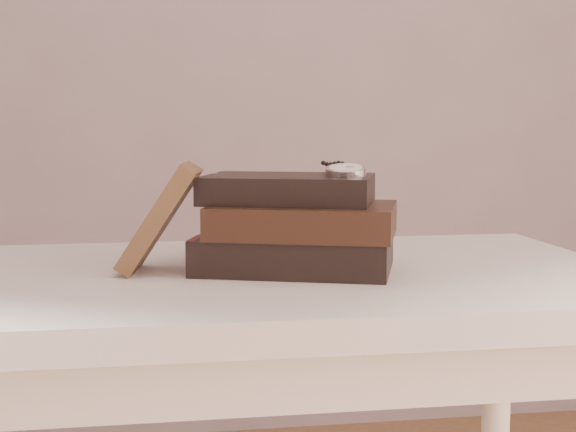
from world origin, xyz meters
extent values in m
cube|color=beige|center=(0.00, 0.35, 0.73)|extent=(1.00, 0.60, 0.04)
cube|color=white|center=(0.00, 0.35, 0.67)|extent=(0.88, 0.49, 0.08)
cube|color=black|center=(0.04, 0.34, 0.77)|extent=(0.30, 0.25, 0.05)
cube|color=beige|center=(0.04, 0.34, 0.77)|extent=(0.29, 0.24, 0.04)
cube|color=gold|center=(-0.07, 0.41, 0.77)|extent=(0.01, 0.01, 0.05)
cube|color=maroon|center=(-0.08, 0.38, 0.77)|extent=(0.06, 0.16, 0.05)
cube|color=black|center=(0.05, 0.33, 0.82)|extent=(0.28, 0.24, 0.04)
cube|color=beige|center=(0.05, 0.33, 0.82)|extent=(0.27, 0.22, 0.03)
cube|color=gold|center=(-0.05, 0.39, 0.82)|extent=(0.01, 0.01, 0.04)
cube|color=black|center=(0.03, 0.36, 0.86)|extent=(0.27, 0.22, 0.04)
cube|color=beige|center=(0.04, 0.36, 0.86)|extent=(0.26, 0.21, 0.03)
cube|color=gold|center=(-0.06, 0.42, 0.86)|extent=(0.01, 0.01, 0.04)
cube|color=#3F2818|center=(-0.14, 0.36, 0.82)|extent=(0.12, 0.12, 0.15)
cylinder|color=silver|center=(0.10, 0.31, 0.89)|extent=(0.07, 0.07, 0.02)
cylinder|color=white|center=(0.10, 0.31, 0.89)|extent=(0.06, 0.06, 0.01)
torus|color=silver|center=(0.10, 0.31, 0.89)|extent=(0.06, 0.06, 0.01)
cylinder|color=silver|center=(0.11, 0.33, 0.89)|extent=(0.01, 0.01, 0.01)
cube|color=black|center=(0.10, 0.31, 0.89)|extent=(0.01, 0.01, 0.00)
cube|color=black|center=(0.11, 0.30, 0.89)|extent=(0.01, 0.00, 0.00)
sphere|color=black|center=(0.11, 0.34, 0.89)|extent=(0.01, 0.01, 0.01)
sphere|color=black|center=(0.11, 0.36, 0.90)|extent=(0.01, 0.01, 0.01)
sphere|color=black|center=(0.11, 0.37, 0.90)|extent=(0.01, 0.01, 0.01)
sphere|color=black|center=(0.10, 0.39, 0.89)|extent=(0.01, 0.01, 0.01)
sphere|color=black|center=(0.10, 0.40, 0.89)|extent=(0.01, 0.01, 0.01)
sphere|color=black|center=(0.10, 0.41, 0.89)|extent=(0.01, 0.01, 0.01)
sphere|color=black|center=(0.10, 0.43, 0.89)|extent=(0.01, 0.01, 0.01)
torus|color=silver|center=(-0.05, 0.46, 0.82)|extent=(0.05, 0.03, 0.05)
torus|color=silver|center=(0.01, 0.44, 0.82)|extent=(0.05, 0.03, 0.05)
cylinder|color=silver|center=(-0.02, 0.45, 0.83)|extent=(0.02, 0.01, 0.00)
cylinder|color=silver|center=(-0.05, 0.52, 0.82)|extent=(0.04, 0.11, 0.03)
cylinder|color=silver|center=(0.05, 0.49, 0.82)|extent=(0.04, 0.11, 0.03)
camera|label=1|loc=(-0.16, -0.80, 0.96)|focal=53.24mm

